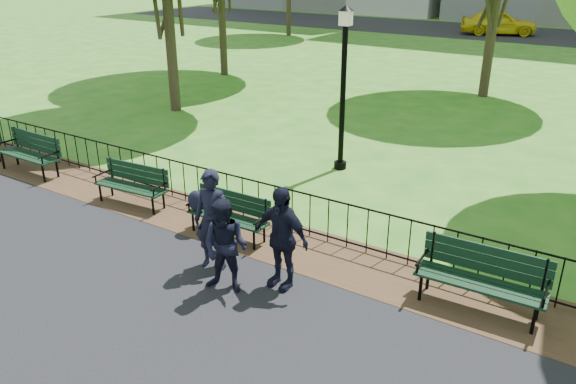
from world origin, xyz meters
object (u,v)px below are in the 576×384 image
Objects in this scene: park_bench_right_a at (483,272)px; taxi at (499,22)px; person_mid at (226,247)px; park_bench_left_b at (31,149)px; park_bench_left_a at (133,180)px; park_bench_main at (216,206)px; person_right at (281,237)px; person_left at (212,220)px; lamppost at (343,84)px.

taxi is (-7.68, 32.31, 0.20)m from park_bench_right_a.
person_mid is at bearing -155.95° from park_bench_right_a.
park_bench_left_b is at bearing 178.74° from park_bench_right_a.
park_bench_right_a is at bearing -3.94° from park_bench_left_a.
park_bench_main is at bearing -1.02° from park_bench_left_b.
park_bench_left_b is at bearing 178.22° from person_right.
park_bench_left_a is at bearing 158.67° from taxi.
person_mid is (1.44, -1.48, 0.21)m from park_bench_main.
park_bench_right_a reaches higher than park_bench_main.
park_bench_main is 0.97× the size of park_bench_left_a.
person_left is at bearing 164.07° from taxi.
lamppost is (-4.65, 4.24, 1.54)m from park_bench_right_a.
person_mid is (3.84, -1.61, 0.25)m from park_bench_left_a.
park_bench_right_a is 1.23× the size of person_mid.
park_bench_main is 0.87× the size of park_bench_right_a.
lamppost is at bearing 84.50° from park_bench_main.
person_left is 0.37× the size of taxi.
park_bench_main is 4.78m from lamppost.
person_left reaches higher than park_bench_right_a.
park_bench_left_a is at bearing 178.99° from park_bench_right_a.
park_bench_left_b is 6.85m from person_left.
park_bench_left_a is 5.40m from lamppost.
park_bench_left_a is 0.36× the size of taxi.
lamppost reaches higher than person_right.
person_left reaches higher than park_bench_left_a.
park_bench_right_a is 4.40m from person_left.
park_bench_right_a is 3.12m from person_right.
person_mid reaches higher than park_bench_left_a.
park_bench_right_a is at bearing 26.52° from person_right.
person_right is at bearing -9.26° from person_left.
park_bench_left_a is 3.56m from park_bench_left_b.
person_right is at bearing -71.93° from lamppost.
person_right is (4.49, -1.00, 0.33)m from park_bench_left_a.
person_left is at bearing -24.64° from park_bench_left_a.
person_left is at bearing -85.30° from lamppost.
lamppost reaches higher than park_bench_left_a.
person_left is 33.76m from taxi.
person_left is 1.13× the size of person_mid.
taxi is at bearing 83.78° from person_mid.
park_bench_right_a is 0.41× the size of taxi.
park_bench_right_a is at bearing 171.53° from taxi.
park_bench_main is 0.97× the size of person_right.
park_bench_left_a is 32.44m from taxi.
person_mid is 0.33× the size of taxi.
park_bench_main is at bearing -94.24° from lamppost.
park_bench_left_b is at bearing 177.60° from park_bench_main.
person_mid reaches higher than park_bench_right_a.
person_right reaches higher than park_bench_main.
park_bench_left_b is 0.40× the size of taxi.
park_bench_right_a is 0.49× the size of lamppost.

